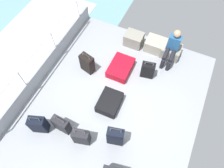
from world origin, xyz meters
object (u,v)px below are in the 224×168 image
suitcase_8 (121,68)px  suitcase_7 (62,125)px  cargo_crate_0 (134,39)px  suitcase_6 (110,102)px  cargo_crate_1 (156,45)px  suitcase_5 (115,137)px  suitcase_4 (81,137)px  suitcase_3 (87,63)px  suitcase_2 (39,125)px  passenger_seated (172,47)px  suitcase_1 (148,70)px  cargo_crate_2 (171,51)px

suitcase_8 → suitcase_7: bearing=-104.8°
cargo_crate_0 → suitcase_8: bearing=-87.9°
suitcase_6 → suitcase_7: suitcase_7 is taller
cargo_crate_1 → suitcase_5: bearing=-88.9°
suitcase_4 → cargo_crate_0: bearing=90.5°
cargo_crate_0 → suitcase_6: bearing=-84.4°
cargo_crate_1 → suitcase_3: bearing=-134.4°
suitcase_2 → passenger_seated: bearing=56.9°
suitcase_5 → suitcase_6: 1.00m
cargo_crate_1 → suitcase_4: suitcase_4 is taller
suitcase_1 → suitcase_7: suitcase_7 is taller
suitcase_3 → cargo_crate_2: bearing=37.1°
cargo_crate_1 → passenger_seated: size_ratio=0.62×
cargo_crate_2 → suitcase_7: size_ratio=0.82×
cargo_crate_2 → suitcase_4: 3.60m
cargo_crate_1 → suitcase_7: (-1.23, -3.38, 0.09)m
passenger_seated → suitcase_7: 3.62m
cargo_crate_2 → suitcase_3: bearing=-142.9°
suitcase_6 → passenger_seated: bearing=65.5°
cargo_crate_1 → suitcase_5: 3.13m
cargo_crate_1 → cargo_crate_2: 0.49m
cargo_crate_1 → suitcase_5: size_ratio=0.73×
suitcase_6 → cargo_crate_2: bearing=67.2°
cargo_crate_2 → suitcase_6: cargo_crate_2 is taller
cargo_crate_1 → cargo_crate_2: bearing=-3.9°
suitcase_3 → suitcase_6: size_ratio=0.98×
cargo_crate_0 → suitcase_2: size_ratio=0.81×
suitcase_8 → suitcase_1: bearing=11.2°
cargo_crate_1 → suitcase_1: (0.10, -1.03, 0.08)m
suitcase_2 → suitcase_3: size_ratio=1.05×
suitcase_2 → suitcase_7: suitcase_2 is taller
suitcase_7 → cargo_crate_0: bearing=80.7°
suitcase_1 → suitcase_2: 3.16m
cargo_crate_0 → cargo_crate_2: (1.18, 0.05, -0.03)m
suitcase_2 → suitcase_3: bearing=84.1°
cargo_crate_2 → suitcase_2: 4.21m
suitcase_4 → suitcase_3: bearing=114.4°
suitcase_2 → suitcase_4: size_ratio=0.93×
suitcase_3 → suitcase_8: size_ratio=0.83×
cargo_crate_2 → suitcase_7: 3.76m
cargo_crate_2 → suitcase_8: (-1.14, -1.14, -0.05)m
suitcase_4 → suitcase_7: size_ratio=1.09×
cargo_crate_2 → suitcase_3: suitcase_3 is taller
cargo_crate_1 → suitcase_2: (-1.73, -3.61, 0.10)m
suitcase_2 → suitcase_4: 1.08m
suitcase_6 → suitcase_8: size_ratio=0.85×
cargo_crate_2 → suitcase_5: size_ratio=0.64×
cargo_crate_2 → suitcase_3: size_ratio=0.84×
suitcase_2 → suitcase_4: suitcase_4 is taller
suitcase_3 → suitcase_5: bearing=-45.0°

